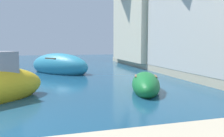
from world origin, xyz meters
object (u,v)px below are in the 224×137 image
Objects in this scene: moored_boat_4 at (146,84)px; waterfront_building_annex at (156,20)px; waterfront_building_main at (219,11)px; waterfront_building_far at (158,23)px; moored_boat_1 at (59,66)px.

waterfront_building_annex reaches higher than moored_boat_4.
moored_boat_4 is 0.40× the size of waterfront_building_main.
waterfront_building_annex reaches higher than waterfront_building_main.
moored_boat_4 is at bearing -154.35° from waterfront_building_main.
waterfront_building_main is (6.61, 3.17, 4.08)m from moored_boat_4.
waterfront_building_far is (-0.00, 8.72, 0.03)m from waterfront_building_main.
moored_boat_1 is at bearing -158.89° from waterfront_building_far.
moored_boat_1 is at bearing 155.25° from waterfront_building_main.
moored_boat_4 is (3.68, -7.92, -0.22)m from moored_boat_1.
waterfront_building_main is (10.29, -4.74, 3.86)m from moored_boat_1.
waterfront_building_annex is at bearing 90.00° from waterfront_building_far.
moored_boat_4 is at bearing 164.19° from moored_boat_1.
moored_boat_4 is 0.38× the size of waterfront_building_far.
moored_boat_1 is 0.58× the size of waterfront_building_main.
moored_boat_4 is at bearing -119.07° from waterfront_building_far.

